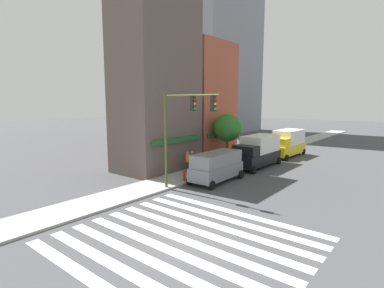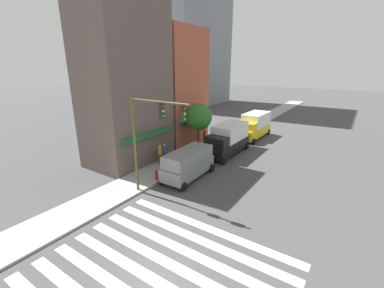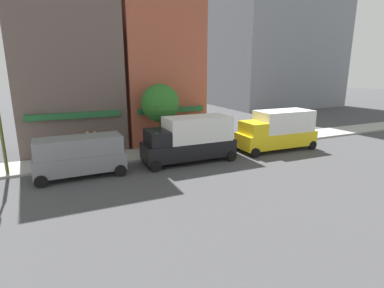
# 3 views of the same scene
# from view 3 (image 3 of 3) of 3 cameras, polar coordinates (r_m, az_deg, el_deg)

# --- Properties ---
(storefront_row) EXTENTS (13.94, 5.30, 15.64)m
(storefront_row) POSITION_cam_3_polar(r_m,az_deg,el_deg) (24.96, -15.76, 16.05)
(storefront_row) COLOR brown
(storefront_row) RESTS_ON ground_plane
(van_grey) EXTENTS (5.04, 2.22, 2.34)m
(van_grey) POSITION_cam_3_polar(r_m,az_deg,el_deg) (18.48, -20.58, -1.96)
(van_grey) COLOR slate
(van_grey) RESTS_ON ground_plane
(box_truck_black) EXTENTS (6.21, 2.42, 3.04)m
(box_truck_black) POSITION_cam_3_polar(r_m,az_deg,el_deg) (20.02, -0.38, 1.03)
(box_truck_black) COLOR black
(box_truck_black) RESTS_ON ground_plane
(box_truck_yellow) EXTENTS (6.24, 2.42, 3.04)m
(box_truck_yellow) POSITION_cam_3_polar(r_m,az_deg,el_deg) (23.90, 15.98, 2.64)
(box_truck_yellow) COLOR yellow
(box_truck_yellow) RESTS_ON ground_plane
(pedestrian_blue_shirt) EXTENTS (0.32, 0.32, 1.77)m
(pedestrian_blue_shirt) POSITION_cam_3_polar(r_m,az_deg,el_deg) (22.03, -17.92, 0.18)
(pedestrian_blue_shirt) COLOR #23232D
(pedestrian_blue_shirt) RESTS_ON sidewalk_left
(pedestrian_orange_vest) EXTENTS (0.32, 0.32, 1.77)m
(pedestrian_orange_vest) POSITION_cam_3_polar(r_m,az_deg,el_deg) (22.13, -19.17, 0.14)
(pedestrian_orange_vest) COLOR #23232D
(pedestrian_orange_vest) RESTS_ON sidewalk_left
(pedestrian_red_jacket) EXTENTS (0.32, 0.32, 1.77)m
(pedestrian_red_jacket) POSITION_cam_3_polar(r_m,az_deg,el_deg) (23.63, -1.20, 1.78)
(pedestrian_red_jacket) COLOR #23232D
(pedestrian_red_jacket) RESTS_ON sidewalk_left
(fire_hydrant) EXTENTS (0.24, 0.24, 0.84)m
(fire_hydrant) POSITION_cam_3_polar(r_m,az_deg,el_deg) (20.30, -26.25, -3.11)
(fire_hydrant) COLOR red
(fire_hydrant) RESTS_ON sidewalk_left
(street_tree) EXTENTS (2.75, 2.75, 4.96)m
(street_tree) POSITION_cam_3_polar(r_m,az_deg,el_deg) (21.85, -6.07, 7.72)
(street_tree) COLOR brown
(street_tree) RESTS_ON sidewalk_left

